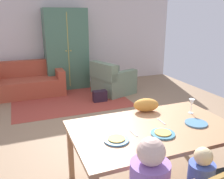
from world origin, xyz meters
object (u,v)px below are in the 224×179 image
armoire (66,49)px  handbag (100,96)px  wine_glass (192,103)px  cat (146,105)px  plate_near_man (116,140)px  plate_near_child (163,134)px  plate_near_woman (196,123)px  couch (28,83)px  armchair (112,81)px  dining_table (153,133)px

armoire → handbag: size_ratio=6.56×
wine_glass → cat: bearing=152.1°
plate_near_man → cat: bearing=41.2°
wine_glass → handbag: 2.92m
handbag → plate_near_child: bearing=-97.1°
plate_near_woman → couch: size_ratio=0.14×
cat → armchair: 3.17m
couch → handbag: size_ratio=5.47×
plate_near_child → handbag: 3.26m
dining_table → plate_near_child: plate_near_child is taller
plate_near_man → couch: size_ratio=0.14×
wine_glass → handbag: bearing=95.0°
wine_glass → couch: (-1.76, 3.97, -0.59)m
plate_near_woman → armoire: (-0.54, 4.52, 0.28)m
plate_near_child → couch: bearing=104.5°
armoire → plate_near_child: bearing=-89.4°
cat → armchair: size_ratio=0.29×
plate_near_man → couch: 4.34m
wine_glass → handbag: (-0.25, 2.81, -0.76)m
handbag → cat: bearing=-95.4°
plate_near_child → armoire: (-0.05, 4.60, 0.28)m
handbag → dining_table: bearing=-97.5°
dining_table → armoire: size_ratio=0.85×
wine_glass → armchair: wine_glass is taller
cat → couch: bearing=124.8°
plate_near_woman → armoire: bearing=96.8°
plate_near_woman → wine_glass: bearing=61.6°
plate_near_man → plate_near_woman: bearing=1.2°
plate_near_child → plate_near_woman: size_ratio=1.00×
armchair → handbag: (-0.50, -0.48, -0.19)m
plate_near_man → armoire: 4.57m
plate_near_man → wine_glass: wine_glass is taller
plate_near_man → handbag: size_ratio=0.78×
plate_near_child → cat: cat is taller
dining_table → cat: (0.15, 0.44, 0.15)m
couch → handbag: (1.51, -1.16, -0.17)m
dining_table → wine_glass: bearing=15.7°
couch → handbag: 1.91m
plate_near_child → couch: couch is taller
cat → armoire: armoire is taller
plate_near_man → handbag: bearing=74.1°
cat → dining_table: bearing=-92.9°
wine_glass → armchair: (0.25, 3.29, -0.57)m
plate_near_man → plate_near_woman: (0.98, 0.02, 0.00)m
dining_table → plate_near_woman: 0.51m
wine_glass → plate_near_man: bearing=-165.2°
plate_near_woman → dining_table: bearing=168.5°
plate_near_man → couch: couch is taller
armchair → armoire: armoire is taller
dining_table → wine_glass: wine_glass is taller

